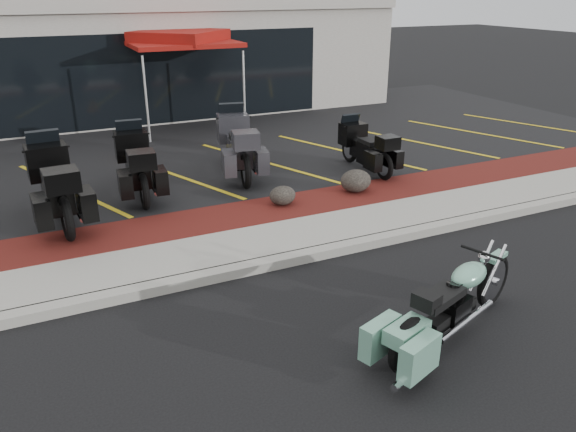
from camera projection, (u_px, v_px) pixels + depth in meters
ground at (278, 298)px, 7.81m from camera, size 90.00×90.00×0.00m
curb at (254, 267)px, 8.53m from camera, size 24.00×0.25×0.15m
sidewalk at (238, 249)px, 9.12m from camera, size 24.00×1.20×0.15m
mulch_bed at (214, 222)px, 10.12m from camera, size 24.00×1.20×0.16m
upper_lot at (149, 149)px, 14.64m from camera, size 26.00×9.60×0.15m
dealership_building at (103, 50)px, 19.14m from camera, size 18.00×8.16×4.00m
boulder_mid at (283, 195)px, 10.65m from camera, size 0.51×0.43×0.36m
boulder_right at (356, 181)px, 11.31m from camera, size 0.64×0.53×0.45m
hero_cruiser at (494, 273)px, 7.45m from camera, size 2.89×1.61×0.99m
touring_black_front at (48, 168)px, 10.44m from camera, size 1.13×2.58×1.47m
touring_black_mid at (132, 151)px, 11.72m from camera, size 1.05×2.38×1.35m
touring_grey at (232, 134)px, 12.95m from camera, size 1.42×2.61×1.44m
touring_black_rear at (350, 138)px, 13.10m from camera, size 0.76×1.99×1.16m
traffic_cone at (126, 147)px, 13.67m from camera, size 0.40×0.40×0.50m
popup_canopy at (180, 40)px, 15.79m from camera, size 3.54×3.54×2.73m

